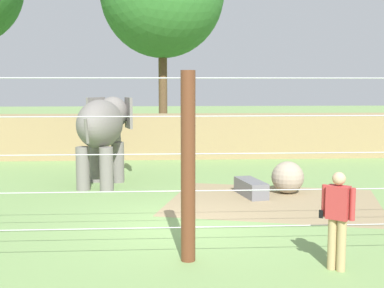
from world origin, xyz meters
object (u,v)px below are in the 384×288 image
(feed_trough, at_px, (251,188))
(enrichment_ball, at_px, (288,177))
(elephant, at_px, (103,127))
(zookeeper, at_px, (338,216))

(feed_trough, bearing_deg, enrichment_ball, 13.80)
(elephant, bearing_deg, feed_trough, -24.20)
(elephant, height_order, feed_trough, elephant)
(elephant, relative_size, feed_trough, 2.44)
(enrichment_ball, distance_m, zookeeper, 6.14)
(elephant, distance_m, enrichment_ball, 5.78)
(elephant, distance_m, feed_trough, 4.94)
(enrichment_ball, xyz_separation_m, feed_trough, (-1.10, -0.27, -0.24))
(zookeeper, bearing_deg, elephant, 121.34)
(enrichment_ball, xyz_separation_m, zookeeper, (-0.67, -6.09, 0.47))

